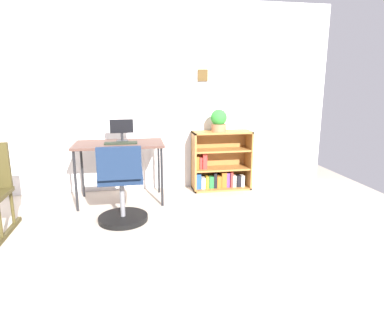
% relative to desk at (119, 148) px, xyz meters
% --- Properties ---
extents(ground_plane, '(6.24, 6.24, 0.00)m').
position_rel_desk_xyz_m(ground_plane, '(0.30, -1.65, -0.68)').
color(ground_plane, '#B5A594').
extents(wall_back, '(5.20, 0.12, 2.49)m').
position_rel_desk_xyz_m(wall_back, '(0.30, 0.50, 0.57)').
color(wall_back, silver).
rests_on(wall_back, ground_plane).
extents(desk, '(1.05, 0.58, 0.74)m').
position_rel_desk_xyz_m(desk, '(0.00, 0.00, 0.00)').
color(desk, '#51362D').
rests_on(desk, ground_plane).
extents(monitor, '(0.28, 0.14, 0.27)m').
position_rel_desk_xyz_m(monitor, '(0.04, 0.10, 0.21)').
color(monitor, '#262628').
rests_on(monitor, desk).
extents(keyboard, '(0.38, 0.13, 0.02)m').
position_rel_desk_xyz_m(keyboard, '(0.03, -0.07, 0.07)').
color(keyboard, black).
rests_on(keyboard, desk).
extents(office_chair, '(0.52, 0.55, 0.85)m').
position_rel_desk_xyz_m(office_chair, '(0.04, -0.67, -0.30)').
color(office_chair, black).
rests_on(office_chair, ground_plane).
extents(bookshelf_low, '(0.80, 0.30, 0.80)m').
position_rel_desk_xyz_m(bookshelf_low, '(1.33, 0.30, -0.33)').
color(bookshelf_low, '#9C6731').
rests_on(bookshelf_low, ground_plane).
extents(potted_plant_on_shelf, '(0.21, 0.21, 0.29)m').
position_rel_desk_xyz_m(potted_plant_on_shelf, '(1.29, 0.25, 0.28)').
color(potted_plant_on_shelf, '#9E6642').
rests_on(potted_plant_on_shelf, bookshelf_low).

